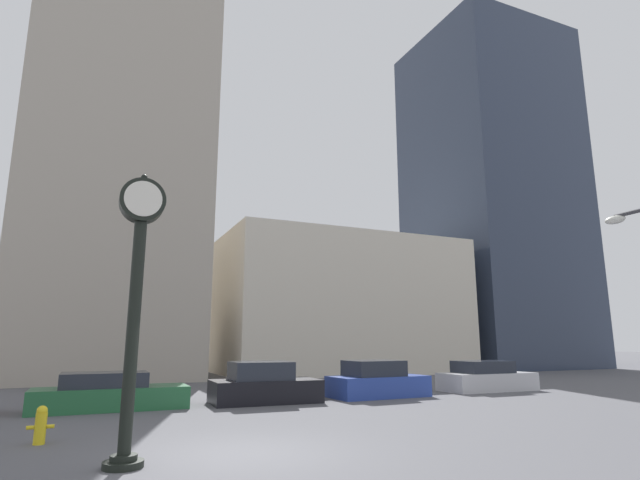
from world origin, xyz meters
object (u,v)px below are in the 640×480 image
object	(u,v)px
car_green	(110,394)
car_silver	(486,378)
car_blue	(377,382)
fire_hydrant_near	(41,424)
car_black	(264,385)
street_clock	(137,283)

from	to	relation	value
car_green	car_silver	world-z (taller)	car_silver
car_green	car_blue	bearing A→B (deg)	-1.78
car_green	fire_hydrant_near	distance (m)	5.55
car_blue	car_silver	distance (m)	5.79
car_black	car_silver	world-z (taller)	car_black
car_blue	car_silver	world-z (taller)	car_blue
car_silver	street_clock	bearing A→B (deg)	-151.66
street_clock	car_silver	world-z (taller)	street_clock
street_clock	fire_hydrant_near	xyz separation A→B (m)	(-1.54, 2.89, -2.83)
street_clock	car_black	distance (m)	9.84
car_silver	fire_hydrant_near	bearing A→B (deg)	-162.19
street_clock	car_blue	world-z (taller)	street_clock
street_clock	car_green	bearing A→B (deg)	90.36
car_blue	car_silver	bearing A→B (deg)	-0.45
car_silver	car_blue	bearing A→B (deg)	-177.11
car_blue	fire_hydrant_near	size ratio (longest dim) A/B	4.99
street_clock	car_silver	xyz separation A→B (m)	(15.56, 8.25, -2.69)
car_black	car_blue	bearing A→B (deg)	1.86
car_blue	fire_hydrant_near	world-z (taller)	car_blue
car_black	car_silver	xyz separation A→B (m)	(10.47, 0.25, -0.05)
car_black	street_clock	bearing A→B (deg)	-120.57
street_clock	car_blue	size ratio (longest dim) A/B	1.35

